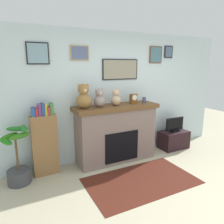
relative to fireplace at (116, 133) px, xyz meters
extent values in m
plane|color=#B7AF90|center=(0.27, -1.69, -0.59)|extent=(12.00, 12.00, 0.00)
cube|color=silver|center=(0.27, 0.31, 0.71)|extent=(5.20, 0.12, 2.60)
cube|color=black|center=(0.22, 0.24, 1.26)|extent=(0.80, 0.02, 0.41)
cube|color=gray|center=(0.22, 0.23, 1.26)|extent=(0.76, 0.00, 0.37)
cube|color=tan|center=(-0.64, 0.24, 1.57)|extent=(0.36, 0.02, 0.27)
cube|color=slate|center=(-0.64, 0.23, 1.57)|extent=(0.32, 0.00, 0.23)
cube|color=brown|center=(1.11, 0.24, 1.57)|extent=(0.33, 0.02, 0.36)
cube|color=slate|center=(1.11, 0.23, 1.57)|extent=(0.29, 0.00, 0.32)
cube|color=black|center=(-1.37, 0.24, 1.54)|extent=(0.37, 0.02, 0.37)
cube|color=#7EA2B3|center=(-1.37, 0.23, 1.54)|extent=(0.33, 0.00, 0.33)
cube|color=black|center=(1.47, 0.24, 1.64)|extent=(0.23, 0.02, 0.26)
cube|color=slate|center=(1.47, 0.23, 1.64)|extent=(0.19, 0.00, 0.22)
cube|color=#7E6A61|center=(0.00, 0.00, -0.05)|extent=(1.60, 0.50, 1.08)
cube|color=brown|center=(0.00, 0.00, 0.54)|extent=(1.72, 0.56, 0.08)
cube|color=black|center=(0.00, -0.25, -0.21)|extent=(0.72, 0.02, 0.60)
cube|color=olive|center=(-1.39, 0.05, -0.04)|extent=(0.44, 0.16, 1.10)
cube|color=#254F93|center=(-1.55, 0.05, 0.58)|extent=(0.05, 0.13, 0.15)
cube|color=#B7262D|center=(-1.49, 0.05, 0.58)|extent=(0.04, 0.13, 0.15)
cube|color=#603474|center=(-1.44, 0.05, 0.61)|extent=(0.05, 0.13, 0.20)
cube|color=navy|center=(-1.39, 0.05, 0.61)|extent=(0.05, 0.13, 0.21)
cube|color=gold|center=(-1.34, 0.05, 0.61)|extent=(0.04, 0.13, 0.20)
cube|color=#AA3136|center=(-1.30, 0.05, 0.58)|extent=(0.04, 0.13, 0.14)
cube|color=#3D7C3A|center=(-1.24, 0.05, 0.61)|extent=(0.06, 0.13, 0.20)
cylinder|color=#3F3F44|center=(-1.86, -0.06, -0.47)|extent=(0.37, 0.37, 0.24)
cylinder|color=brown|center=(-1.86, -0.06, -0.06)|extent=(0.04, 0.04, 0.59)
ellipsoid|color=#227626|center=(-1.72, -0.06, 0.35)|extent=(0.11, 0.36, 0.08)
ellipsoid|color=#257526|center=(-1.81, 0.07, 0.32)|extent=(0.37, 0.23, 0.08)
ellipsoid|color=#2C7718|center=(-1.94, 0.04, 0.22)|extent=(0.33, 0.32, 0.08)
ellipsoid|color=#227E1A|center=(-2.00, -0.12, 0.19)|extent=(0.24, 0.37, 0.08)
ellipsoid|color=#30731A|center=(-1.79, -0.17, 0.27)|extent=(0.36, 0.26, 0.08)
cube|color=black|center=(1.53, -0.05, -0.38)|extent=(0.67, 0.40, 0.41)
cube|color=black|center=(1.53, -0.05, -0.15)|extent=(0.20, 0.14, 0.04)
cube|color=black|center=(1.53, -0.05, 0.01)|extent=(0.50, 0.03, 0.29)
cube|color=black|center=(1.53, -0.06, 0.01)|extent=(0.46, 0.00, 0.25)
cube|color=#4B1E14|center=(0.00, -0.93, -0.58)|extent=(1.87, 1.09, 0.01)
cylinder|color=#4C517A|center=(0.66, -0.02, 0.63)|extent=(0.08, 0.08, 0.12)
cube|color=brown|center=(0.39, -0.02, 0.68)|extent=(0.14, 0.10, 0.20)
cylinder|color=white|center=(0.39, -0.07, 0.71)|extent=(0.11, 0.01, 0.11)
sphere|color=olive|center=(-0.67, -0.02, 0.72)|extent=(0.28, 0.28, 0.28)
sphere|color=olive|center=(-0.67, -0.02, 0.92)|extent=(0.20, 0.20, 0.20)
sphere|color=olive|center=(-0.74, -0.02, 0.98)|extent=(0.07, 0.07, 0.07)
sphere|color=olive|center=(-0.60, -0.02, 0.98)|extent=(0.07, 0.07, 0.07)
sphere|color=beige|center=(-0.67, -0.10, 0.91)|extent=(0.06, 0.06, 0.06)
sphere|color=gray|center=(-0.36, -0.02, 0.68)|extent=(0.22, 0.22, 0.22)
sphere|color=gray|center=(-0.36, -0.02, 0.85)|extent=(0.16, 0.16, 0.16)
sphere|color=gray|center=(-0.42, -0.02, 0.90)|extent=(0.05, 0.05, 0.05)
sphere|color=gray|center=(-0.31, -0.02, 0.90)|extent=(0.05, 0.05, 0.05)
sphere|color=beige|center=(-0.36, -0.08, 0.84)|extent=(0.05, 0.05, 0.05)
sphere|color=tan|center=(-0.01, -0.02, 0.68)|extent=(0.20, 0.20, 0.20)
sphere|color=tan|center=(-0.01, -0.02, 0.83)|extent=(0.14, 0.14, 0.14)
sphere|color=tan|center=(-0.06, -0.02, 0.87)|extent=(0.05, 0.05, 0.05)
sphere|color=tan|center=(0.04, -0.02, 0.87)|extent=(0.05, 0.05, 0.05)
sphere|color=beige|center=(-0.01, -0.08, 0.82)|extent=(0.04, 0.04, 0.04)
camera|label=1|loc=(-1.92, -3.61, 1.35)|focal=33.82mm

